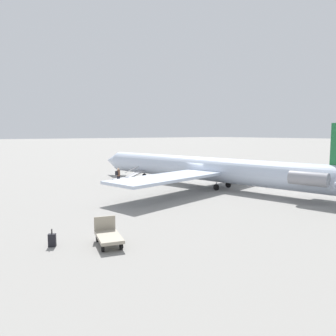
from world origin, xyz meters
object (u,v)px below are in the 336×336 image
Objects in this scene: boarding_stairs at (124,179)px; passenger at (118,175)px; airplane_main at (208,169)px; suitcase at (52,240)px; luggage_cart at (108,236)px.

passenger reaches higher than boarding_stairs.
boarding_stairs is at bearing 22.89° from airplane_main.
airplane_main is 36.43× the size of suitcase.
luggage_cart is at bearing -130.53° from passenger.
airplane_main is at bearing -43.35° from luggage_cart.
passenger is at bearing -163.91° from boarding_stairs.
boarding_stairs is 2.38× the size of passenger.
passenger reaches higher than luggage_cart.
luggage_cart is at bearing -132.29° from boarding_stairs.
suitcase is (-15.98, 11.94, -0.67)m from passenger.
suitcase is at bearing 74.88° from luggage_cart.
passenger is 19.82m from luggage_cart.
passenger is 19.96m from suitcase.
boarding_stairs is at bearing -38.12° from suitcase.
boarding_stairs reaches higher than suitcase.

